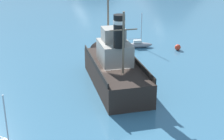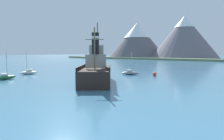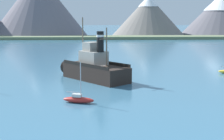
{
  "view_description": "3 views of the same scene",
  "coord_description": "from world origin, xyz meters",
  "px_view_note": "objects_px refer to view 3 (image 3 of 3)",
  "views": [
    {
      "loc": [
        13.1,
        -28.62,
        14.75
      ],
      "look_at": [
        -0.79,
        0.71,
        1.9
      ],
      "focal_mm": 55.0,
      "sensor_mm": 36.0,
      "label": 1
    },
    {
      "loc": [
        21.15,
        -21.4,
        4.93
      ],
      "look_at": [
        -0.44,
        4.92,
        1.85
      ],
      "focal_mm": 32.0,
      "sensor_mm": 36.0,
      "label": 2
    },
    {
      "loc": [
        0.08,
        -52.78,
        10.28
      ],
      "look_at": [
        2.0,
        -0.0,
        1.78
      ],
      "focal_mm": 55.0,
      "sensor_mm": 36.0,
      "label": 3
    }
  ],
  "objects_px": {
    "old_tugboat": "(93,68)",
    "mooring_buoy": "(110,64)",
    "sailboat_red": "(78,99)",
    "sailboat_grey": "(83,65)"
  },
  "relations": [
    {
      "from": "old_tugboat",
      "to": "sailboat_red",
      "type": "distance_m",
      "value": 14.96
    },
    {
      "from": "old_tugboat",
      "to": "sailboat_red",
      "type": "height_order",
      "value": "old_tugboat"
    },
    {
      "from": "old_tugboat",
      "to": "mooring_buoy",
      "type": "xyz_separation_m",
      "value": [
        3.07,
        13.97,
        -1.42
      ]
    },
    {
      "from": "sailboat_grey",
      "to": "sailboat_red",
      "type": "bearing_deg",
      "value": -88.55
    },
    {
      "from": "sailboat_red",
      "to": "mooring_buoy",
      "type": "distance_m",
      "value": 29.15
    },
    {
      "from": "sailboat_red",
      "to": "mooring_buoy",
      "type": "bearing_deg",
      "value": 80.98
    },
    {
      "from": "sailboat_grey",
      "to": "sailboat_red",
      "type": "xyz_separation_m",
      "value": [
        0.7,
        -27.65,
        0.0
      ]
    },
    {
      "from": "sailboat_red",
      "to": "mooring_buoy",
      "type": "height_order",
      "value": "sailboat_red"
    },
    {
      "from": "old_tugboat",
      "to": "mooring_buoy",
      "type": "relative_size",
      "value": 16.29
    },
    {
      "from": "old_tugboat",
      "to": "sailboat_red",
      "type": "xyz_separation_m",
      "value": [
        -1.5,
        -14.82,
        -1.4
      ]
    }
  ]
}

